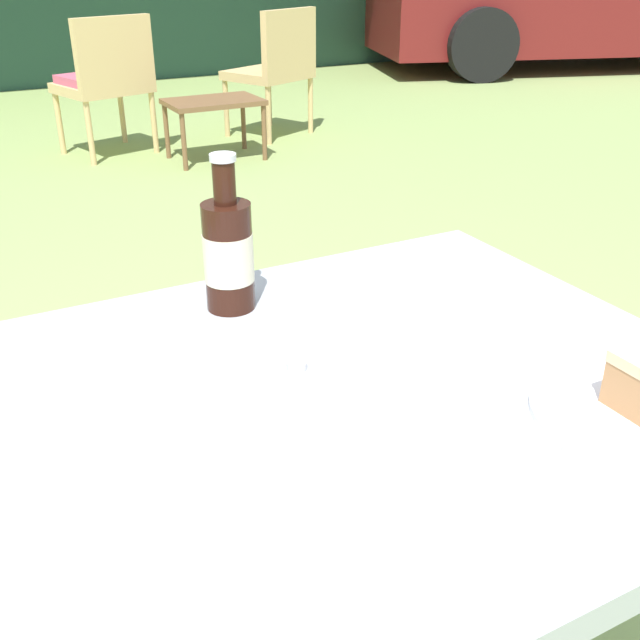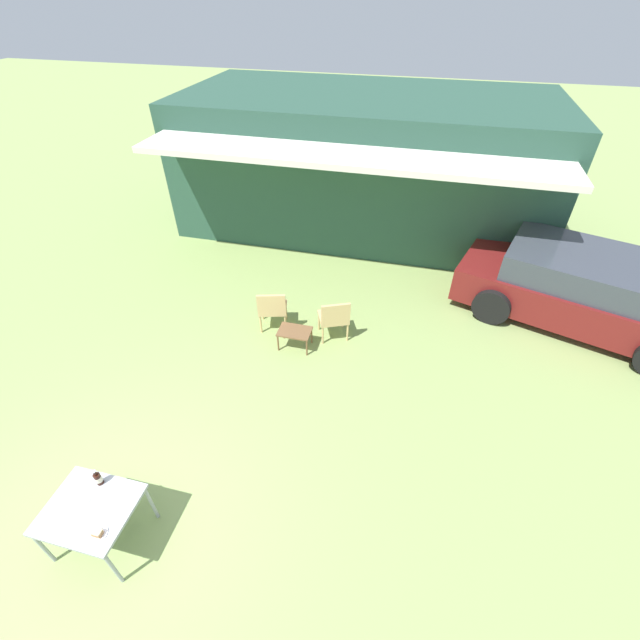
# 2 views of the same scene
# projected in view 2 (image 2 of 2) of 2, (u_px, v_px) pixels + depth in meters

# --- Properties ---
(ground_plane) EXTENTS (60.00, 60.00, 0.00)m
(ground_plane) POSITION_uv_depth(u_px,v_px,m) (109.00, 537.00, 5.12)
(ground_plane) COLOR #8CA35B
(cabin_building) EXTENTS (8.75, 5.45, 3.09)m
(cabin_building) POSITION_uv_depth(u_px,v_px,m) (365.00, 162.00, 10.71)
(cabin_building) COLOR #284C3D
(cabin_building) RESTS_ON ground_plane
(parked_car) EXTENTS (4.72, 3.12, 1.36)m
(parked_car) POSITION_uv_depth(u_px,v_px,m) (580.00, 288.00, 7.98)
(parked_car) COLOR maroon
(parked_car) RESTS_ON ground_plane
(wicker_chair_cushioned) EXTENTS (0.62, 0.57, 0.85)m
(wicker_chair_cushioned) POSITION_uv_depth(u_px,v_px,m) (272.00, 307.00, 7.84)
(wicker_chair_cushioned) COLOR tan
(wicker_chair_cushioned) RESTS_ON ground_plane
(wicker_chair_plain) EXTENTS (0.65, 0.62, 0.85)m
(wicker_chair_plain) POSITION_uv_depth(u_px,v_px,m) (334.00, 317.00, 7.60)
(wicker_chair_plain) COLOR tan
(wicker_chair_plain) RESTS_ON ground_plane
(garden_side_table) EXTENTS (0.58, 0.38, 0.37)m
(garden_side_table) POSITION_uv_depth(u_px,v_px,m) (295.00, 333.00, 7.52)
(garden_side_table) COLOR brown
(garden_side_table) RESTS_ON ground_plane
(patio_table) EXTENTS (0.96, 0.83, 0.71)m
(patio_table) POSITION_uv_depth(u_px,v_px,m) (90.00, 511.00, 4.71)
(patio_table) COLOR #9EA3A8
(patio_table) RESTS_ON ground_plane
(cake_on_plate) EXTENTS (0.24, 0.24, 0.08)m
(cake_on_plate) POSITION_uv_depth(u_px,v_px,m) (96.00, 533.00, 4.44)
(cake_on_plate) COLOR white
(cake_on_plate) RESTS_ON patio_table
(cola_bottle_near) EXTENTS (0.08, 0.08, 0.24)m
(cola_bottle_near) POSITION_uv_depth(u_px,v_px,m) (98.00, 478.00, 4.85)
(cola_bottle_near) COLOR black
(cola_bottle_near) RESTS_ON patio_table
(fork) EXTENTS (0.17, 0.02, 0.01)m
(fork) POSITION_uv_depth(u_px,v_px,m) (92.00, 534.00, 4.46)
(fork) COLOR silver
(fork) RESTS_ON patio_table
(loose_bottle_cap) EXTENTS (0.03, 0.03, 0.01)m
(loose_bottle_cap) POSITION_uv_depth(u_px,v_px,m) (89.00, 501.00, 4.73)
(loose_bottle_cap) COLOR silver
(loose_bottle_cap) RESTS_ON patio_table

